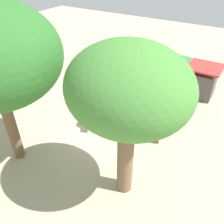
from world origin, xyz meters
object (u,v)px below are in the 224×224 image
(elephant, at_px, (109,113))
(shade_tree_secondary, at_px, (128,91))
(market_stall_red, at_px, (201,83))
(market_stall_orange, at_px, (141,68))
(market_stall_green, at_px, (170,75))
(person_handler, at_px, (137,104))
(market_stall_white, at_px, (116,62))
(picnic_table_near, at_px, (93,83))
(wooden_bench, at_px, (150,134))

(elephant, xyz_separation_m, shade_tree_secondary, (3.25, -3.66, 4.42))
(market_stall_red, bearing_deg, shade_tree_secondary, -93.73)
(shade_tree_secondary, distance_m, market_stall_orange, 12.61)
(market_stall_orange, relative_size, market_stall_green, 1.00)
(elephant, distance_m, market_stall_orange, 7.39)
(person_handler, xyz_separation_m, market_stall_white, (-4.76, 5.12, 0.19))
(picnic_table_near, bearing_deg, elephant, 152.12)
(person_handler, relative_size, market_stall_red, 0.64)
(person_handler, height_order, market_stall_white, market_stall_white)
(person_handler, bearing_deg, elephant, -3.72)
(picnic_table_near, distance_m, market_stall_orange, 4.59)
(market_stall_red, bearing_deg, market_stall_orange, 180.00)
(market_stall_white, relative_size, market_stall_green, 1.00)
(person_handler, distance_m, market_stall_orange, 5.56)
(shade_tree_secondary, bearing_deg, wooden_bench, 95.47)
(person_handler, height_order, shade_tree_secondary, shade_tree_secondary)
(picnic_table_near, height_order, market_stall_orange, market_stall_orange)
(wooden_bench, xyz_separation_m, market_stall_orange, (-4.11, 7.06, 0.67))
(shade_tree_secondary, bearing_deg, market_stall_green, 99.78)
(picnic_table_near, distance_m, market_stall_green, 6.44)
(elephant, relative_size, person_handler, 1.45)
(picnic_table_near, relative_size, market_stall_orange, 0.73)
(market_stall_white, bearing_deg, market_stall_red, 0.00)
(person_handler, height_order, market_stall_orange, market_stall_orange)
(shade_tree_secondary, distance_m, market_stall_green, 11.93)
(shade_tree_secondary, xyz_separation_m, market_stall_orange, (-4.49, 10.94, -4.37))
(wooden_bench, height_order, picnic_table_near, wooden_bench)
(wooden_bench, bearing_deg, person_handler, -62.98)
(elephant, bearing_deg, wooden_bench, 150.65)
(shade_tree_secondary, distance_m, market_stall_red, 11.80)
(market_stall_green, bearing_deg, person_handler, -94.95)
(market_stall_white, height_order, market_stall_red, same)
(market_stall_green, bearing_deg, picnic_table_near, -144.73)
(person_handler, relative_size, market_stall_white, 0.64)
(market_stall_green, bearing_deg, shade_tree_secondary, -80.22)
(wooden_bench, relative_size, market_stall_red, 0.58)
(elephant, bearing_deg, market_stall_red, -152.38)
(elephant, relative_size, shade_tree_secondary, 0.32)
(picnic_table_near, relative_size, market_stall_red, 0.73)
(picnic_table_near, height_order, market_stall_red, market_stall_red)
(shade_tree_secondary, bearing_deg, elephant, 131.66)
(picnic_table_near, bearing_deg, wooden_bench, 168.44)
(elephant, xyz_separation_m, picnic_table_near, (-3.88, 3.58, -0.50))
(picnic_table_near, xyz_separation_m, market_stall_red, (7.84, 3.71, 0.55))
(wooden_bench, relative_size, market_stall_green, 0.58)
(person_handler, xyz_separation_m, wooden_bench, (1.96, -1.95, -0.48))
(market_stall_white, height_order, market_stall_orange, same)
(market_stall_orange, xyz_separation_m, market_stall_red, (5.20, 0.00, 0.00))
(shade_tree_secondary, height_order, market_stall_white, shade_tree_secondary)
(person_handler, relative_size, market_stall_orange, 0.64)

